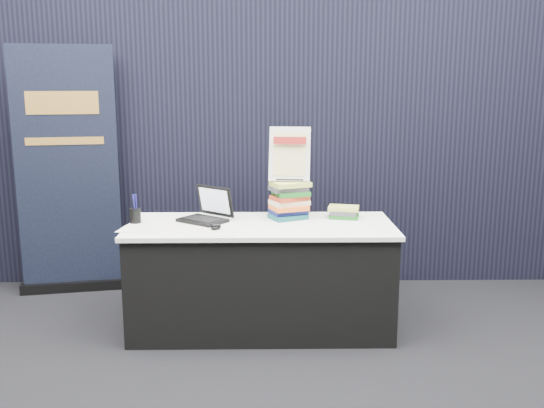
{
  "coord_description": "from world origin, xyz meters",
  "views": [
    {
      "loc": [
        0.02,
        -3.45,
        1.7
      ],
      "look_at": [
        0.08,
        0.55,
        0.89
      ],
      "focal_mm": 40.0,
      "sensor_mm": 36.0,
      "label": 1
    }
  ],
  "objects_px": {
    "laptop": "(203,213)",
    "info_sign": "(290,155)",
    "stacking_chair": "(329,222)",
    "book_stack_tall": "(290,200)",
    "book_stack_short": "(343,212)",
    "display_table": "(261,276)",
    "pullup_banner": "(68,186)"
  },
  "relations": [
    {
      "from": "laptop",
      "to": "info_sign",
      "type": "bearing_deg",
      "value": 46.65
    },
    {
      "from": "stacking_chair",
      "to": "laptop",
      "type": "bearing_deg",
      "value": -136.24
    },
    {
      "from": "book_stack_tall",
      "to": "book_stack_short",
      "type": "xyz_separation_m",
      "value": [
        0.38,
        0.02,
        -0.09
      ]
    },
    {
      "from": "book_stack_short",
      "to": "laptop",
      "type": "bearing_deg",
      "value": -175.58
    },
    {
      "from": "laptop",
      "to": "book_stack_tall",
      "type": "relative_size",
      "value": 1.38
    },
    {
      "from": "display_table",
      "to": "laptop",
      "type": "height_order",
      "value": "laptop"
    },
    {
      "from": "display_table",
      "to": "book_stack_short",
      "type": "distance_m",
      "value": 0.74
    },
    {
      "from": "info_sign",
      "to": "stacking_chair",
      "type": "distance_m",
      "value": 1.03
    },
    {
      "from": "book_stack_tall",
      "to": "pullup_banner",
      "type": "xyz_separation_m",
      "value": [
        -1.75,
        0.64,
        -0.0
      ]
    },
    {
      "from": "info_sign",
      "to": "stacking_chair",
      "type": "bearing_deg",
      "value": 69.87
    },
    {
      "from": "book_stack_tall",
      "to": "stacking_chair",
      "type": "distance_m",
      "value": 0.89
    },
    {
      "from": "info_sign",
      "to": "display_table",
      "type": "bearing_deg",
      "value": -128.84
    },
    {
      "from": "book_stack_short",
      "to": "stacking_chair",
      "type": "xyz_separation_m",
      "value": [
        -0.02,
        0.72,
        -0.24
      ]
    },
    {
      "from": "book_stack_tall",
      "to": "book_stack_short",
      "type": "distance_m",
      "value": 0.39
    },
    {
      "from": "book_stack_short",
      "to": "info_sign",
      "type": "relative_size",
      "value": 0.57
    },
    {
      "from": "book_stack_short",
      "to": "info_sign",
      "type": "bearing_deg",
      "value": 177.66
    },
    {
      "from": "stacking_chair",
      "to": "info_sign",
      "type": "bearing_deg",
      "value": -112.91
    },
    {
      "from": "laptop",
      "to": "book_stack_tall",
      "type": "height_order",
      "value": "book_stack_tall"
    },
    {
      "from": "laptop",
      "to": "pullup_banner",
      "type": "xyz_separation_m",
      "value": [
        -1.14,
        0.7,
        0.07
      ]
    },
    {
      "from": "display_table",
      "to": "book_stack_short",
      "type": "bearing_deg",
      "value": 17.35
    },
    {
      "from": "display_table",
      "to": "pullup_banner",
      "type": "distance_m",
      "value": 1.81
    },
    {
      "from": "stacking_chair",
      "to": "book_stack_short",
      "type": "bearing_deg",
      "value": -84.52
    },
    {
      "from": "laptop",
      "to": "info_sign",
      "type": "xyz_separation_m",
      "value": [
        0.6,
        0.09,
        0.39
      ]
    },
    {
      "from": "display_table",
      "to": "stacking_chair",
      "type": "distance_m",
      "value": 1.08
    },
    {
      "from": "book_stack_tall",
      "to": "info_sign",
      "type": "distance_m",
      "value": 0.32
    },
    {
      "from": "laptop",
      "to": "book_stack_short",
      "type": "bearing_deg",
      "value": 42.46
    },
    {
      "from": "display_table",
      "to": "info_sign",
      "type": "bearing_deg",
      "value": 44.32
    },
    {
      "from": "laptop",
      "to": "book_stack_short",
      "type": "height_order",
      "value": "laptop"
    },
    {
      "from": "book_stack_tall",
      "to": "stacking_chair",
      "type": "relative_size",
      "value": 0.3
    },
    {
      "from": "info_sign",
      "to": "stacking_chair",
      "type": "xyz_separation_m",
      "value": [
        0.36,
        0.71,
        -0.65
      ]
    },
    {
      "from": "book_stack_tall",
      "to": "pullup_banner",
      "type": "height_order",
      "value": "pullup_banner"
    },
    {
      "from": "book_stack_tall",
      "to": "stacking_chair",
      "type": "height_order",
      "value": "book_stack_tall"
    }
  ]
}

